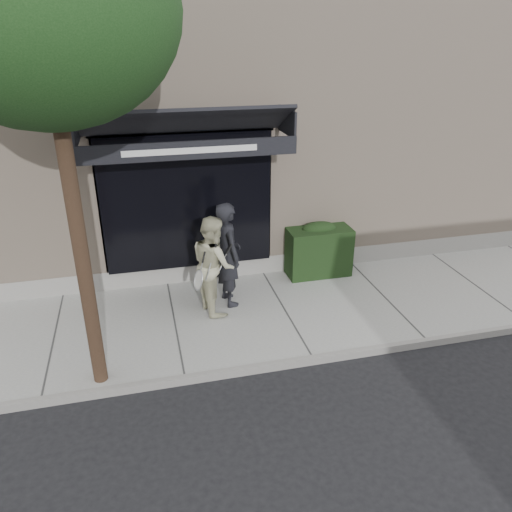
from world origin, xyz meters
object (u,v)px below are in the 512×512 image
object	(u,v)px
pedestrian_front	(228,254)
street_tree	(42,11)
pedestrian_back	(213,264)
hedge	(318,249)

from	to	relation	value
pedestrian_front	street_tree	bearing A→B (deg)	-141.72
pedestrian_back	pedestrian_front	bearing A→B (deg)	31.53
street_tree	hedge	bearing A→B (deg)	30.67
pedestrian_back	hedge	bearing A→B (deg)	22.05
pedestrian_front	pedestrian_back	size ratio (longest dim) A/B	1.09
street_tree	pedestrian_front	distance (m)	4.84
street_tree	pedestrian_back	world-z (taller)	street_tree
hedge	pedestrian_back	bearing A→B (deg)	-157.95
pedestrian_front	pedestrian_back	xyz separation A→B (m)	(-0.30, -0.18, -0.08)
hedge	street_tree	xyz separation A→B (m)	(-4.30, -2.55, 4.32)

